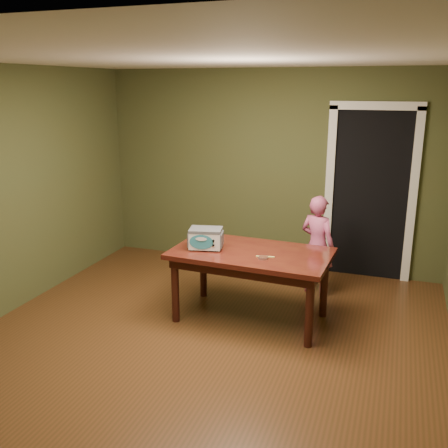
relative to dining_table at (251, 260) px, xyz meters
name	(u,v)px	position (x,y,z in m)	size (l,w,h in m)	color
floor	(199,350)	(-0.26, -0.79, -0.65)	(5.00, 5.00, 0.00)	#512D17
room_shell	(196,169)	(-0.26, -0.79, 1.06)	(4.52, 5.02, 2.61)	#3F4826
doorway	(371,191)	(1.04, 1.99, 0.41)	(1.10, 0.66, 2.25)	black
dining_table	(251,260)	(0.00, 0.00, 0.00)	(1.64, 0.97, 0.75)	#3B100D
toy_oven	(206,238)	(-0.47, -0.07, 0.22)	(0.39, 0.30, 0.22)	#4C4F54
baking_pan	(263,258)	(0.18, -0.18, 0.11)	(0.10, 0.10, 0.02)	silver
spatula	(265,257)	(0.18, -0.13, 0.10)	(0.18, 0.03, 0.01)	#D3C65B
child	(317,245)	(0.53, 0.90, -0.06)	(0.43, 0.28, 1.18)	#C04F7B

